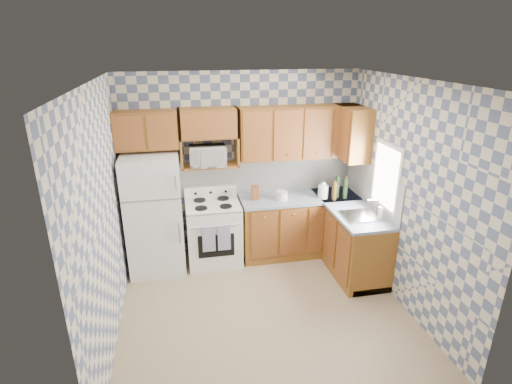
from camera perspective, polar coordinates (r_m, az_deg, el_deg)
The scene contains 30 objects.
floor at distance 5.08m, azimuth 1.18°, elevation -16.38°, with size 3.40×3.40×0.00m, color #8D7759.
back_wall at distance 5.88m, azimuth -2.13°, elevation 3.77°, with size 3.40×0.02×2.70m, color slate.
right_wall at distance 5.03m, azimuth 20.55°, elevation -0.58°, with size 0.02×3.20×2.70m, color slate.
backsplash_back at distance 5.99m, azimuth 1.68°, elevation 2.59°, with size 2.60×0.01×0.56m, color silver.
backsplash_right at distance 5.72m, azimuth 16.20°, elevation 0.87°, with size 0.01×1.60×0.56m, color silver.
refrigerator at distance 5.67m, azimuth -14.30°, elevation -3.06°, with size 0.75×0.70×1.68m, color silver.
stove_body at distance 5.86m, azimuth -6.05°, elevation -5.89°, with size 0.76×0.65×0.90m, color silver.
cooktop at distance 5.67m, azimuth -6.22°, elevation -1.78°, with size 0.76×0.65×0.03m, color silver.
backguard at distance 5.89m, azimuth -6.52°, elevation 0.08°, with size 0.76×0.08×0.17m, color silver.
dish_towel_left at distance 5.50m, azimuth -6.76°, elevation -6.70°, with size 0.18×0.03×0.37m, color navy.
dish_towel_right at distance 5.52m, azimuth -4.57°, elevation -6.52°, with size 0.18×0.03×0.37m, color navy.
base_cabinets_back at distance 6.12m, azimuth 6.12°, elevation -4.78°, with size 1.75×0.60×0.88m, color brown.
base_cabinets_right at distance 5.90m, azimuth 12.94°, elevation -6.27°, with size 0.60×1.60×0.88m, color brown.
countertop_back at distance 5.93m, azimuth 6.30°, elevation -0.79°, with size 1.77×0.63×0.04m, color gray.
countertop_right at distance 5.70m, azimuth 13.27°, elevation -2.15°, with size 0.63×1.60×0.04m, color gray.
upper_cabinets_back at distance 5.78m, azimuth 6.25°, elevation 8.50°, with size 1.75×0.33×0.74m, color brown.
upper_cabinets_fridge at distance 5.51m, azimuth -15.44°, elevation 8.53°, with size 0.82×0.33×0.50m, color brown.
upper_cabinets_right at distance 5.87m, azimuth 13.50°, elevation 8.23°, with size 0.33×0.70×0.74m, color brown.
microwave_shelf at distance 5.64m, azimuth -6.59°, elevation 3.81°, with size 0.80×0.33×0.03m, color brown.
microwave at distance 5.54m, azimuth -6.92°, elevation 5.11°, with size 0.49×0.33×0.27m, color silver.
sink at distance 5.41m, azimuth 14.84°, elevation -3.31°, with size 0.48×0.40×0.03m, color #B7B7BC.
window at distance 5.35m, azimuth 18.10°, elevation 2.12°, with size 0.02×0.66×0.86m, color silver.
bottle_0 at distance 5.91m, azimuth 11.50°, elevation 0.69°, with size 0.07×0.07×0.32m, color black.
bottle_1 at distance 5.91m, azimuth 12.61°, elevation 0.47°, with size 0.07×0.07×0.30m, color black.
bottle_2 at distance 6.01m, azimuth 12.66°, elevation 0.73°, with size 0.07×0.07×0.28m, color #513712.
bottle_3 at distance 5.83m, azimuth 11.14°, elevation 0.09°, with size 0.07×0.07×0.26m, color #513712.
knife_block at distance 5.73m, azimuth -0.11°, elevation -0.10°, with size 0.10×0.10×0.21m, color brown.
electric_kettle at distance 5.89m, azimuth 9.56°, elevation 0.05°, with size 0.15×0.15×0.19m, color silver.
food_containers at distance 5.78m, azimuth 3.68°, elevation -0.46°, with size 0.18×0.18×0.12m, color silver, non-canonical shape.
soap_bottle at distance 5.35m, azimuth 17.34°, elevation -2.91°, with size 0.06×0.06×0.17m, color silver.
Camera 1 is at (-0.90, -3.95, 3.07)m, focal length 28.00 mm.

